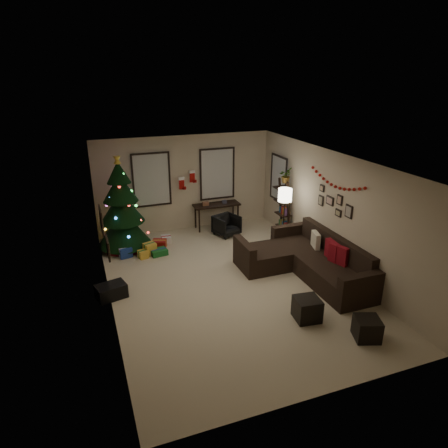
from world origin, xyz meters
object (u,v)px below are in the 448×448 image
(desk, at_px, (217,207))
(desk_chair, at_px, (227,225))
(bookshelf, at_px, (284,210))
(christmas_tree, at_px, (122,210))
(sofa, at_px, (307,261))

(desk, relative_size, desk_chair, 2.31)
(desk, relative_size, bookshelf, 0.81)
(desk, bearing_deg, christmas_tree, -168.44)
(sofa, xyz_separation_m, bookshelf, (0.49, 2.05, 0.50))
(sofa, bearing_deg, christmas_tree, 142.43)
(christmas_tree, xyz_separation_m, desk_chair, (2.79, -0.09, -0.74))
(desk_chair, xyz_separation_m, bookshelf, (1.39, -0.70, 0.51))
(desk, distance_m, bookshelf, 1.99)
(sofa, distance_m, desk_chair, 2.90)
(christmas_tree, bearing_deg, desk_chair, -1.89)
(sofa, bearing_deg, bookshelf, 76.63)
(sofa, height_order, desk_chair, sofa)
(christmas_tree, distance_m, desk, 2.81)
(christmas_tree, relative_size, bookshelf, 1.51)
(desk, bearing_deg, bookshelf, -42.80)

